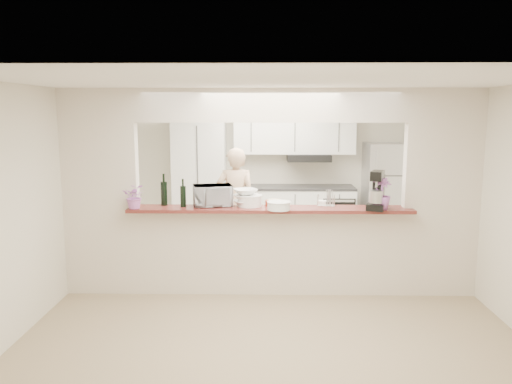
{
  "coord_description": "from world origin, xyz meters",
  "views": [
    {
      "loc": [
        -0.07,
        -5.93,
        2.22
      ],
      "look_at": [
        -0.18,
        0.3,
        1.22
      ],
      "focal_mm": 35.0,
      "sensor_mm": 36.0,
      "label": 1
    }
  ],
  "objects_px": {
    "toaster_oven": "(213,195)",
    "refrigerator": "(386,192)",
    "person": "(236,202)",
    "stand_mixer": "(377,192)"
  },
  "relations": [
    {
      "from": "refrigerator",
      "to": "toaster_oven",
      "type": "bearing_deg",
      "value": -136.61
    },
    {
      "from": "stand_mixer",
      "to": "person",
      "type": "xyz_separation_m",
      "value": [
        -1.77,
        1.78,
        -0.45
      ]
    },
    {
      "from": "toaster_oven",
      "to": "stand_mixer",
      "type": "relative_size",
      "value": 1.01
    },
    {
      "from": "toaster_oven",
      "to": "refrigerator",
      "type": "bearing_deg",
      "value": 30.08
    },
    {
      "from": "stand_mixer",
      "to": "toaster_oven",
      "type": "bearing_deg",
      "value": 174.58
    },
    {
      "from": "toaster_oven",
      "to": "person",
      "type": "xyz_separation_m",
      "value": [
        0.19,
        1.59,
        -0.38
      ]
    },
    {
      "from": "toaster_oven",
      "to": "person",
      "type": "bearing_deg",
      "value": 69.97
    },
    {
      "from": "toaster_oven",
      "to": "stand_mixer",
      "type": "bearing_deg",
      "value": -18.73
    },
    {
      "from": "person",
      "to": "toaster_oven",
      "type": "bearing_deg",
      "value": 82.68
    },
    {
      "from": "toaster_oven",
      "to": "stand_mixer",
      "type": "distance_m",
      "value": 1.97
    }
  ]
}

